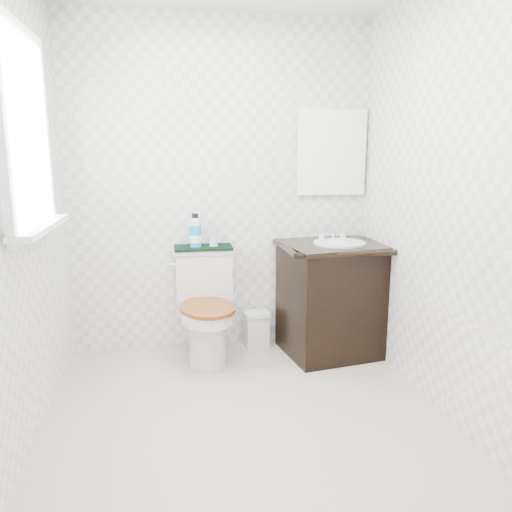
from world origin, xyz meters
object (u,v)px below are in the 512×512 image
object	(u,v)px
trash_bin	(256,329)
cup	(213,240)
toilet	(206,311)
mouthwash_bottle	(195,231)
vanity	(332,296)

from	to	relation	value
trash_bin	cup	size ratio (longest dim) A/B	3.42
trash_bin	toilet	bearing A→B (deg)	-161.36
toilet	mouthwash_bottle	world-z (taller)	mouthwash_bottle
trash_bin	vanity	bearing A→B (deg)	-20.45
mouthwash_bottle	cup	world-z (taller)	mouthwash_bottle
toilet	cup	distance (m)	0.51
toilet	cup	xyz separation A→B (m)	(0.07, 0.12, 0.49)
toilet	vanity	world-z (taller)	vanity
vanity	cup	bearing A→B (deg)	167.43
toilet	vanity	xyz separation A→B (m)	(0.92, -0.07, 0.09)
trash_bin	mouthwash_bottle	distance (m)	0.88
trash_bin	mouthwash_bottle	size ratio (longest dim) A/B	1.15
toilet	trash_bin	bearing A→B (deg)	18.64
vanity	mouthwash_bottle	world-z (taller)	mouthwash_bottle
toilet	vanity	size ratio (longest dim) A/B	0.84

